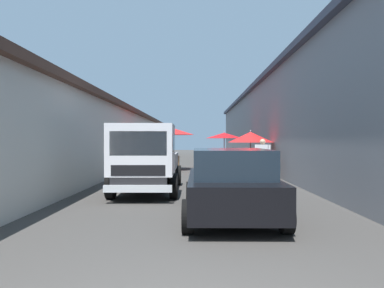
# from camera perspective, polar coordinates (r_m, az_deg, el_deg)

# --- Properties ---
(ground) EXTENTS (90.00, 90.00, 0.00)m
(ground) POSITION_cam_1_polar(r_m,az_deg,el_deg) (16.25, 0.51, -5.19)
(ground) COLOR #3D3A38
(building_left_whitewash) EXTENTS (49.80, 7.50, 3.48)m
(building_left_whitewash) POSITION_cam_1_polar(r_m,az_deg,el_deg) (19.77, -20.63, 0.87)
(building_left_whitewash) COLOR beige
(building_left_whitewash) RESTS_ON ground
(building_right_concrete) EXTENTS (49.80, 7.50, 5.08)m
(building_right_concrete) POSITION_cam_1_polar(r_m,az_deg,el_deg) (19.75, 21.75, 3.19)
(building_right_concrete) COLOR gray
(building_right_concrete) RESTS_ON ground
(fruit_stall_mid_lane) EXTENTS (2.24, 2.24, 2.18)m
(fruit_stall_mid_lane) POSITION_cam_1_polar(r_m,az_deg,el_deg) (21.61, 5.28, 0.56)
(fruit_stall_mid_lane) COLOR #9E9EA3
(fruit_stall_mid_lane) RESTS_ON ground
(fruit_stall_far_left) EXTENTS (2.47, 2.47, 2.40)m
(fruit_stall_far_left) POSITION_cam_1_polar(r_m,az_deg,el_deg) (19.35, -3.26, 1.25)
(fruit_stall_far_left) COLOR #9E9EA3
(fruit_stall_far_left) RESTS_ON ground
(fruit_stall_near_left) EXTENTS (2.10, 2.10, 2.11)m
(fruit_stall_near_left) POSITION_cam_1_polar(r_m,az_deg,el_deg) (16.77, 9.52, 0.13)
(fruit_stall_near_left) COLOR #9E9EA3
(fruit_stall_near_left) RESTS_ON ground
(hatchback_car) EXTENTS (3.91, 1.92, 1.45)m
(hatchback_car) POSITION_cam_1_polar(r_m,az_deg,el_deg) (7.57, 6.11, -6.20)
(hatchback_car) COLOR black
(hatchback_car) RESTS_ON ground
(delivery_truck) EXTENTS (4.95, 2.03, 2.08)m
(delivery_truck) POSITION_cam_1_polar(r_m,az_deg,el_deg) (10.64, -7.49, -2.62)
(delivery_truck) COLOR black
(delivery_truck) RESTS_ON ground
(vendor_by_crates) EXTENTS (0.41, 0.59, 1.70)m
(vendor_by_crates) POSITION_cam_1_polar(r_m,az_deg,el_deg) (14.62, 11.27, -1.96)
(vendor_by_crates) COLOR #232328
(vendor_by_crates) RESTS_ON ground
(vendor_in_shade) EXTENTS (0.28, 0.63, 1.60)m
(vendor_in_shade) POSITION_cam_1_polar(r_m,az_deg,el_deg) (13.30, -5.53, -2.50)
(vendor_in_shade) COLOR #232328
(vendor_in_shade) RESTS_ON ground
(parked_scooter) EXTENTS (1.69, 0.34, 1.14)m
(parked_scooter) POSITION_cam_1_polar(r_m,az_deg,el_deg) (13.51, -10.81, -4.46)
(parked_scooter) COLOR black
(parked_scooter) RESTS_ON ground
(plastic_stool) EXTENTS (0.30, 0.30, 0.43)m
(plastic_stool) POSITION_cam_1_polar(r_m,az_deg,el_deg) (17.26, 2.91, -3.77)
(plastic_stool) COLOR red
(plastic_stool) RESTS_ON ground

